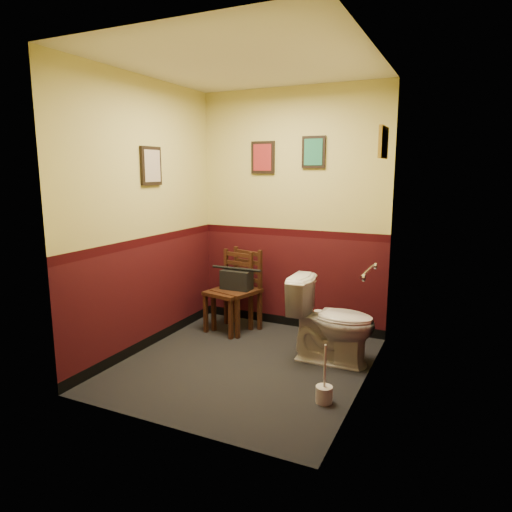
# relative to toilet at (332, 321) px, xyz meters

# --- Properties ---
(floor) EXTENTS (2.20, 2.40, 0.00)m
(floor) POSITION_rel_toilet_xyz_m (-0.72, -0.41, -0.40)
(floor) COLOR black
(floor) RESTS_ON ground
(ceiling) EXTENTS (2.20, 2.40, 0.00)m
(ceiling) POSITION_rel_toilet_xyz_m (-0.72, -0.41, 2.30)
(ceiling) COLOR silver
(ceiling) RESTS_ON ground
(wall_back) EXTENTS (2.20, 0.00, 2.70)m
(wall_back) POSITION_rel_toilet_xyz_m (-0.72, 0.79, 0.95)
(wall_back) COLOR #3A0C11
(wall_back) RESTS_ON ground
(wall_front) EXTENTS (2.20, 0.00, 2.70)m
(wall_front) POSITION_rel_toilet_xyz_m (-0.72, -1.61, 0.95)
(wall_front) COLOR #3A0C11
(wall_front) RESTS_ON ground
(wall_left) EXTENTS (0.00, 2.40, 2.70)m
(wall_left) POSITION_rel_toilet_xyz_m (-1.82, -0.41, 0.95)
(wall_left) COLOR #3A0C11
(wall_left) RESTS_ON ground
(wall_right) EXTENTS (0.00, 2.40, 2.70)m
(wall_right) POSITION_rel_toilet_xyz_m (0.38, -0.41, 0.95)
(wall_right) COLOR #3A0C11
(wall_right) RESTS_ON ground
(grab_bar) EXTENTS (0.05, 0.56, 0.06)m
(grab_bar) POSITION_rel_toilet_xyz_m (0.35, -0.16, 0.55)
(grab_bar) COLOR silver
(grab_bar) RESTS_ON wall_right
(framed_print_back_a) EXTENTS (0.28, 0.04, 0.36)m
(framed_print_back_a) POSITION_rel_toilet_xyz_m (-1.07, 0.77, 1.55)
(framed_print_back_a) COLOR black
(framed_print_back_a) RESTS_ON wall_back
(framed_print_back_b) EXTENTS (0.26, 0.04, 0.34)m
(framed_print_back_b) POSITION_rel_toilet_xyz_m (-0.47, 0.77, 1.60)
(framed_print_back_b) COLOR black
(framed_print_back_b) RESTS_ON wall_back
(framed_print_left) EXTENTS (0.04, 0.30, 0.38)m
(framed_print_left) POSITION_rel_toilet_xyz_m (-1.80, -0.31, 1.45)
(framed_print_left) COLOR black
(framed_print_left) RESTS_ON wall_left
(framed_print_right) EXTENTS (0.04, 0.34, 0.28)m
(framed_print_right) POSITION_rel_toilet_xyz_m (0.36, 0.19, 1.65)
(framed_print_right) COLOR olive
(framed_print_right) RESTS_ON wall_right
(toilet) EXTENTS (0.83, 0.48, 0.80)m
(toilet) POSITION_rel_toilet_xyz_m (0.00, 0.00, 0.00)
(toilet) COLOR white
(toilet) RESTS_ON floor
(toilet_brush) EXTENTS (0.13, 0.13, 0.48)m
(toilet_brush) POSITION_rel_toilet_xyz_m (0.17, -0.79, -0.32)
(toilet_brush) COLOR silver
(toilet_brush) RESTS_ON floor
(chair_left) EXTENTS (0.50, 0.50, 0.91)m
(chair_left) POSITION_rel_toilet_xyz_m (-1.28, 0.36, 0.05)
(chair_left) COLOR #4A2616
(chair_left) RESTS_ON floor
(chair_right) EXTENTS (0.54, 0.54, 0.93)m
(chair_right) POSITION_rel_toilet_xyz_m (-1.21, 0.43, 0.06)
(chair_right) COLOR #4A2616
(chair_right) RESTS_ON floor
(handbag) EXTENTS (0.35, 0.17, 0.25)m
(handbag) POSITION_rel_toilet_xyz_m (-1.22, 0.39, 0.19)
(handbag) COLOR black
(handbag) RESTS_ON chair_right
(tp_stack) EXTENTS (0.22, 0.13, 0.29)m
(tp_stack) POSITION_rel_toilet_xyz_m (-0.32, 0.64, -0.28)
(tp_stack) COLOR silver
(tp_stack) RESTS_ON floor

